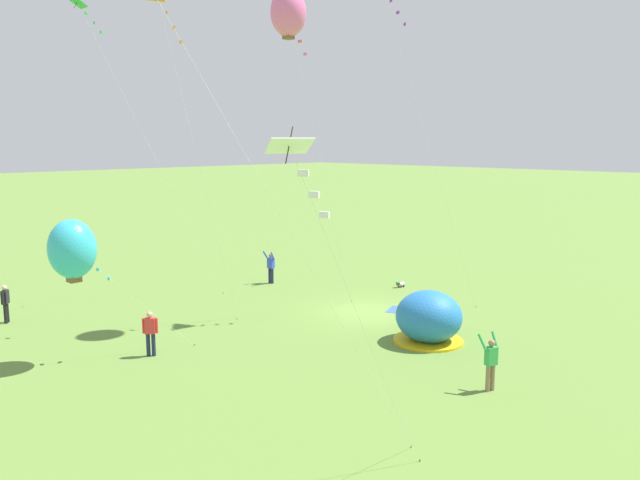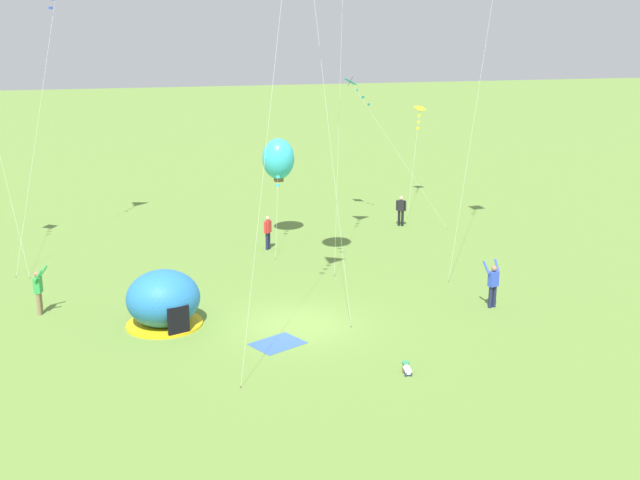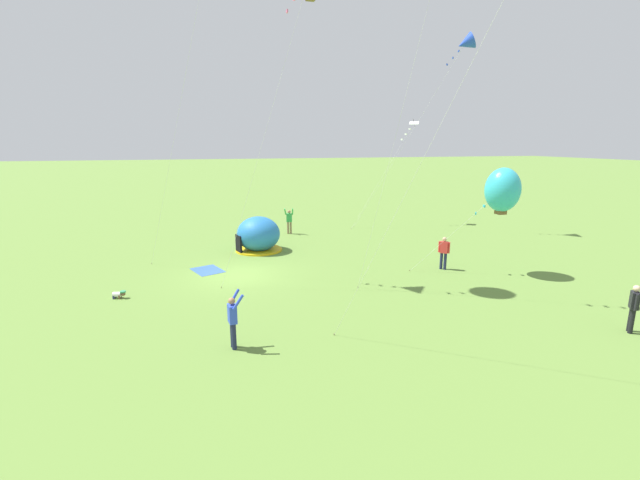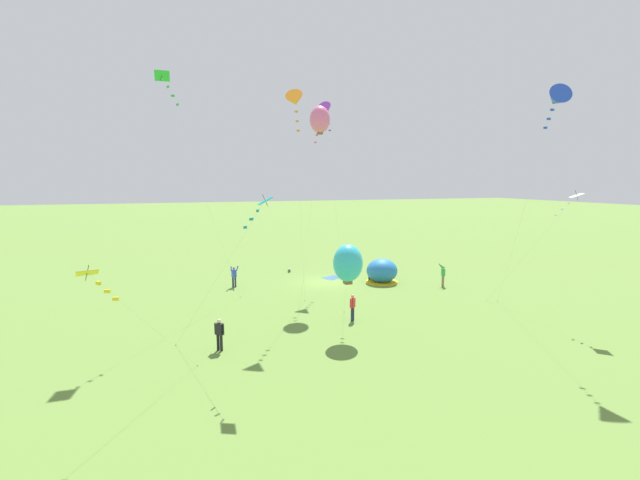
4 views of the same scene
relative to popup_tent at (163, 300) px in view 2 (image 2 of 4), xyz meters
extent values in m
plane|color=olive|center=(4.67, -1.62, -1.00)|extent=(300.00, 300.00, 0.00)
ellipsoid|color=#2672BF|center=(0.00, 0.01, 0.05)|extent=(2.70, 2.60, 2.10)
cylinder|color=yellow|center=(0.00, 0.01, -0.95)|extent=(2.81, 2.81, 0.10)
cube|color=black|center=(0.33, -1.22, -0.45)|extent=(0.80, 0.32, 1.10)
cube|color=#3359A5|center=(3.43, -3.11, -0.99)|extent=(2.06, 1.83, 0.01)
cylinder|color=white|center=(6.58, -6.89, -0.83)|extent=(0.28, 0.36, 0.22)
sphere|color=brown|center=(6.64, -6.64, -0.80)|extent=(0.19, 0.19, 0.19)
cylinder|color=#338C59|center=(6.64, -6.64, -0.71)|extent=(0.24, 0.24, 0.06)
cylinder|color=brown|center=(6.51, -6.75, -0.91)|extent=(0.07, 0.07, 0.17)
cylinder|color=brown|center=(6.71, -6.80, -0.91)|extent=(0.07, 0.07, 0.17)
cylinder|color=navy|center=(6.48, -6.99, -0.93)|extent=(0.09, 0.09, 0.13)
cylinder|color=navy|center=(6.64, -7.03, -0.93)|extent=(0.09, 0.09, 0.13)
cylinder|color=black|center=(15.04, 10.94, -0.56)|extent=(0.15, 0.15, 0.88)
cylinder|color=black|center=(14.88, 11.07, -0.56)|extent=(0.15, 0.15, 0.88)
cube|color=black|center=(14.96, 11.00, 0.18)|extent=(0.45, 0.43, 0.60)
sphere|color=beige|center=(14.96, 11.00, 0.61)|extent=(0.22, 0.22, 0.22)
cylinder|color=black|center=(15.15, 10.85, 0.18)|extent=(0.09, 0.09, 0.58)
cylinder|color=black|center=(14.77, 11.16, 0.18)|extent=(0.09, 0.09, 0.58)
cylinder|color=#8C7251|center=(-4.31, 2.88, -0.56)|extent=(0.15, 0.15, 0.88)
cylinder|color=#8C7251|center=(-4.37, 2.69, -0.56)|extent=(0.15, 0.15, 0.88)
cube|color=green|center=(-4.34, 2.79, 0.18)|extent=(0.35, 0.44, 0.60)
sphere|color=#9E7051|center=(-4.34, 2.79, 0.61)|extent=(0.22, 0.22, 0.22)
cylinder|color=green|center=(-4.12, 3.00, 0.65)|extent=(0.39, 0.14, 0.50)
cylinder|color=green|center=(-4.28, 2.49, 0.65)|extent=(0.38, 0.25, 0.50)
cylinder|color=#1E2347|center=(6.55, 8.84, -0.56)|extent=(0.15, 0.15, 0.88)
cylinder|color=#1E2347|center=(6.41, 8.69, -0.56)|extent=(0.15, 0.15, 0.88)
cube|color=red|center=(6.48, 8.77, 0.18)|extent=(0.44, 0.44, 0.60)
sphere|color=tan|center=(6.48, 8.77, 0.61)|extent=(0.22, 0.22, 0.22)
cylinder|color=red|center=(6.65, 8.95, 0.18)|extent=(0.09, 0.09, 0.58)
cylinder|color=red|center=(6.31, 8.58, 0.18)|extent=(0.09, 0.09, 0.58)
cylinder|color=#1E2347|center=(12.38, -2.46, -0.56)|extent=(0.15, 0.15, 0.88)
cylinder|color=#1E2347|center=(12.57, -2.43, -0.56)|extent=(0.15, 0.15, 0.88)
cube|color=blue|center=(12.47, -2.44, 0.18)|extent=(0.41, 0.29, 0.60)
sphere|color=#9E7051|center=(12.47, -2.44, 0.61)|extent=(0.22, 0.22, 0.22)
cylinder|color=blue|center=(12.19, -2.33, 0.65)|extent=(0.20, 0.39, 0.50)
cylinder|color=blue|center=(12.72, -2.26, 0.65)|extent=(0.10, 0.38, 0.50)
cylinder|color=silver|center=(7.04, 8.96, 1.12)|extent=(1.43, 4.06, 4.23)
cylinder|color=brown|center=(6.33, 6.94, -0.97)|extent=(0.03, 0.03, 0.06)
ellipsoid|color=#33B7D1|center=(7.75, 10.98, 3.23)|extent=(1.68, 1.68, 2.14)
cube|color=brown|center=(7.75, 10.98, 2.18)|extent=(0.42, 0.42, 0.30)
cube|color=#33B7D1|center=(7.60, 10.57, 2.79)|extent=(0.19, 0.17, 0.12)
cube|color=#33B7D1|center=(7.48, 10.22, 2.42)|extent=(0.21, 0.11, 0.12)
cube|color=#33B7D1|center=(7.35, 9.86, 2.04)|extent=(0.20, 0.16, 0.12)
cylinder|color=silver|center=(2.91, -4.12, 6.39)|extent=(3.06, 3.83, 14.78)
cylinder|color=brown|center=(1.39, -6.03, -0.97)|extent=(0.03, 0.03, 0.06)
cylinder|color=silver|center=(8.74, 4.78, 5.94)|extent=(1.38, 2.64, 13.87)
cylinder|color=brown|center=(8.05, 3.46, -0.97)|extent=(0.03, 0.03, 0.06)
cylinder|color=silver|center=(-5.51, 10.50, 2.98)|extent=(1.42, 5.63, 7.95)
cylinder|color=brown|center=(-4.80, 7.68, -0.97)|extent=(0.03, 0.03, 0.06)
cylinder|color=silver|center=(17.88, 15.32, 1.97)|extent=(3.41, 5.45, 5.93)
cylinder|color=brown|center=(16.18, 12.60, -0.97)|extent=(0.03, 0.03, 0.06)
cube|color=yellow|center=(19.58, 18.04, 4.93)|extent=(0.76, 0.73, 0.26)
cylinder|color=#332314|center=(19.58, 18.04, 4.94)|extent=(0.13, 0.19, 0.47)
cube|color=yellow|center=(19.34, 17.66, 4.50)|extent=(0.18, 0.18, 0.12)
cube|color=yellow|center=(19.15, 17.35, 4.13)|extent=(0.21, 0.11, 0.12)
cube|color=yellow|center=(18.95, 17.03, 3.76)|extent=(0.21, 0.11, 0.12)
cylinder|color=silver|center=(14.85, 3.39, 6.41)|extent=(4.82, 4.86, 14.81)
cylinder|color=brown|center=(12.44, 0.96, -0.97)|extent=(0.03, 0.03, 0.06)
cylinder|color=silver|center=(15.10, 11.82, 2.98)|extent=(4.12, 4.61, 7.95)
cylinder|color=brown|center=(17.16, 9.52, -0.97)|extent=(0.03, 0.03, 0.06)
cube|color=teal|center=(13.04, 14.12, 6.95)|extent=(0.65, 0.72, 0.36)
cylinder|color=#332314|center=(13.04, 14.12, 6.96)|extent=(0.23, 0.25, 0.55)
cube|color=teal|center=(13.33, 13.79, 6.49)|extent=(0.15, 0.20, 0.12)
cube|color=teal|center=(13.58, 13.52, 6.10)|extent=(0.20, 0.15, 0.12)
cube|color=teal|center=(13.82, 13.25, 5.70)|extent=(0.19, 0.18, 0.12)
cylinder|color=silver|center=(-3.89, 11.53, 5.56)|extent=(3.02, 6.80, 13.11)
cylinder|color=brown|center=(-5.39, 8.13, -0.97)|extent=(0.03, 0.03, 0.06)
cube|color=blue|center=(-2.84, 13.88, 10.76)|extent=(0.18, 0.18, 0.12)
cylinder|color=silver|center=(6.37, -0.40, 5.70)|extent=(0.12, 4.30, 13.39)
cylinder|color=brown|center=(6.42, -2.55, -0.97)|extent=(0.03, 0.03, 0.06)
camera|label=1|loc=(-13.89, 20.39, 7.02)|focal=35.00mm
camera|label=2|loc=(-3.37, -26.41, 9.21)|focal=42.00mm
camera|label=3|loc=(25.44, -3.13, 5.51)|focal=24.00mm
camera|label=4|loc=(16.81, 32.96, 7.82)|focal=24.00mm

